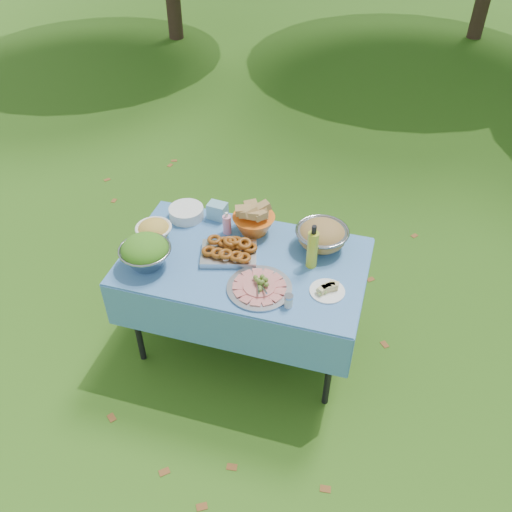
{
  "coord_description": "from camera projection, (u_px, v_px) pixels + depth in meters",
  "views": [
    {
      "loc": [
        0.76,
        -2.33,
        2.91
      ],
      "look_at": [
        0.08,
        0.0,
        0.81
      ],
      "focal_mm": 38.0,
      "sensor_mm": 36.0,
      "label": 1
    }
  ],
  "objects": [
    {
      "name": "sanitizer_bottle",
      "position": [
        227.0,
        223.0,
        3.41
      ],
      "size": [
        0.07,
        0.07,
        0.16
      ],
      "primitive_type": "cylinder",
      "rotation": [
        0.0,
        0.0,
        -0.43
      ],
      "color": "pink",
      "rests_on": "picnic_table"
    },
    {
      "name": "salad_bowl",
      "position": [
        145.0,
        252.0,
        3.16
      ],
      "size": [
        0.36,
        0.36,
        0.2
      ],
      "primitive_type": null,
      "rotation": [
        0.0,
        0.0,
        -0.21
      ],
      "color": "#96989E",
      "rests_on": "picnic_table"
    },
    {
      "name": "fried_tray",
      "position": [
        229.0,
        251.0,
        3.26
      ],
      "size": [
        0.38,
        0.32,
        0.08
      ],
      "primitive_type": "cube",
      "rotation": [
        0.0,
        0.0,
        0.27
      ],
      "color": "#B9BABE",
      "rests_on": "picnic_table"
    },
    {
      "name": "ground",
      "position": [
        245.0,
        342.0,
        3.76
      ],
      "size": [
        80.0,
        80.0,
        0.0
      ],
      "primitive_type": "plane",
      "color": "#183509",
      "rests_on": "ground"
    },
    {
      "name": "oil_bottle",
      "position": [
        313.0,
        246.0,
        3.13
      ],
      "size": [
        0.08,
        0.08,
        0.29
      ],
      "primitive_type": "cylinder",
      "rotation": [
        0.0,
        0.0,
        -0.25
      ],
      "color": "gold",
      "rests_on": "picnic_table"
    },
    {
      "name": "pasta_bowl_white",
      "position": [
        154.0,
        230.0,
        3.38
      ],
      "size": [
        0.27,
        0.27,
        0.12
      ],
      "primitive_type": null,
      "rotation": [
        0.0,
        0.0,
        -0.28
      ],
      "color": "white",
      "rests_on": "picnic_table"
    },
    {
      "name": "wipes_box",
      "position": [
        217.0,
        211.0,
        3.54
      ],
      "size": [
        0.13,
        0.1,
        0.11
      ],
      "primitive_type": "cube",
      "rotation": [
        0.0,
        0.0,
        -0.11
      ],
      "color": "#7FBCCF",
      "rests_on": "picnic_table"
    },
    {
      "name": "shaker",
      "position": [
        289.0,
        301.0,
        2.94
      ],
      "size": [
        0.06,
        0.06,
        0.08
      ],
      "primitive_type": "cylinder",
      "rotation": [
        0.0,
        0.0,
        -0.17
      ],
      "color": "silver",
      "rests_on": "picnic_table"
    },
    {
      "name": "charcuterie_platter",
      "position": [
        259.0,
        283.0,
        3.04
      ],
      "size": [
        0.43,
        0.43,
        0.09
      ],
      "primitive_type": "cylinder",
      "rotation": [
        0.0,
        0.0,
        -0.16
      ],
      "color": "#A3A5AB",
      "rests_on": "picnic_table"
    },
    {
      "name": "picnic_table",
      "position": [
        245.0,
        304.0,
        3.51
      ],
      "size": [
        1.46,
        0.86,
        0.76
      ],
      "primitive_type": "cube",
      "color": "#84D8FF",
      "rests_on": "ground"
    },
    {
      "name": "plate_stack",
      "position": [
        186.0,
        212.0,
        3.56
      ],
      "size": [
        0.27,
        0.27,
        0.07
      ],
      "primitive_type": "cylinder",
      "rotation": [
        0.0,
        0.0,
        0.18
      ],
      "color": "white",
      "rests_on": "picnic_table"
    },
    {
      "name": "cheese_plate",
      "position": [
        328.0,
        288.0,
        3.04
      ],
      "size": [
        0.26,
        0.26,
        0.05
      ],
      "primitive_type": "cylinder",
      "rotation": [
        0.0,
        0.0,
        0.38
      ],
      "color": "white",
      "rests_on": "picnic_table"
    },
    {
      "name": "bread_bowl",
      "position": [
        254.0,
        220.0,
        3.41
      ],
      "size": [
        0.31,
        0.31,
        0.18
      ],
      "primitive_type": null,
      "rotation": [
        0.0,
        0.0,
        0.14
      ],
      "color": "orange",
      "rests_on": "picnic_table"
    },
    {
      "name": "pasta_bowl_steel",
      "position": [
        322.0,
        235.0,
        3.3
      ],
      "size": [
        0.42,
        0.42,
        0.17
      ],
      "primitive_type": null,
      "rotation": [
        0.0,
        0.0,
        0.39
      ],
      "color": "#96989E",
      "rests_on": "picnic_table"
    }
  ]
}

